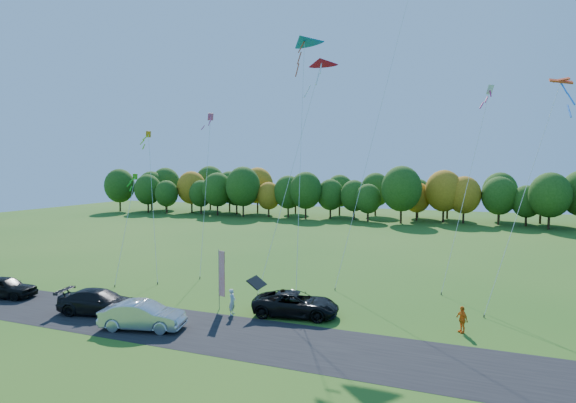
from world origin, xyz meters
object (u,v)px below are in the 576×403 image
(person_east, at_px, (462,319))
(black_suv, at_px, (296,304))
(silver_sedan, at_px, (143,315))
(feather_flag, at_px, (221,273))

(person_east, bearing_deg, black_suv, -125.06)
(silver_sedan, relative_size, person_east, 3.19)
(black_suv, relative_size, silver_sedan, 1.12)
(feather_flag, bearing_deg, person_east, 4.73)
(person_east, bearing_deg, silver_sedan, -109.42)
(silver_sedan, relative_size, feather_flag, 1.21)
(silver_sedan, xyz_separation_m, feather_flag, (2.58, 4.90, 1.70))
(feather_flag, bearing_deg, black_suv, 7.22)
(black_suv, distance_m, feather_flag, 5.46)
(silver_sedan, distance_m, person_east, 18.84)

